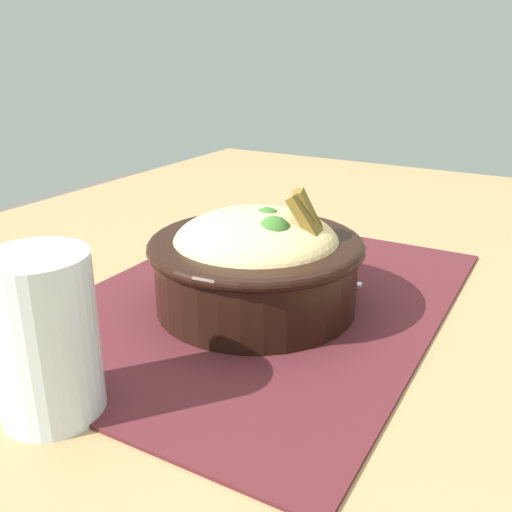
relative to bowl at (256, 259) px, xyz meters
name	(u,v)px	position (x,y,z in m)	size (l,w,h in m)	color
table	(271,338)	(0.05, 0.01, -0.11)	(1.34, 0.96, 0.77)	#99754C
placemat	(261,299)	(0.02, 0.00, -0.05)	(0.45, 0.33, 0.00)	#47191E
bowl	(256,259)	(0.00, 0.00, 0.00)	(0.20, 0.20, 0.11)	black
fork	(295,275)	(0.08, 0.00, -0.04)	(0.03, 0.13, 0.00)	silver
drinking_glass	(47,347)	(-0.21, 0.04, 0.00)	(0.07, 0.07, 0.11)	silver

